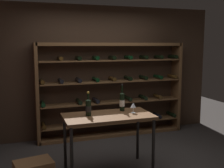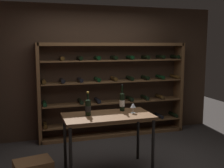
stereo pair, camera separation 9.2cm
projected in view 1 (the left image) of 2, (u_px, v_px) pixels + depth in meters
name	position (u px, v px, depth m)	size (l,w,h in m)	color
ground_plane	(124.00, 168.00, 4.12)	(9.45, 9.45, 0.00)	#383330
back_wall	(94.00, 71.00, 5.55)	(5.14, 0.10, 2.60)	#3D2B1E
wine_rack	(113.00, 90.00, 5.51)	(2.98, 0.32, 1.87)	brown
tasting_table	(108.00, 121.00, 3.93)	(1.27, 0.65, 0.84)	brown
wine_bottle_black_capsule	(88.00, 107.00, 3.86)	(0.08, 0.08, 0.34)	black
wine_bottle_green_slim	(122.00, 101.00, 4.16)	(0.08, 0.08, 0.40)	black
wine_glass_stemmed_center	(133.00, 106.00, 4.02)	(0.08, 0.08, 0.15)	silver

